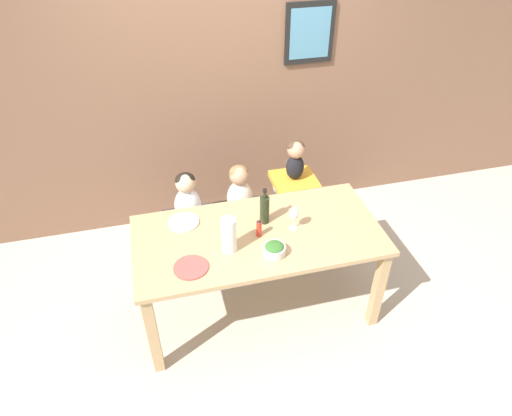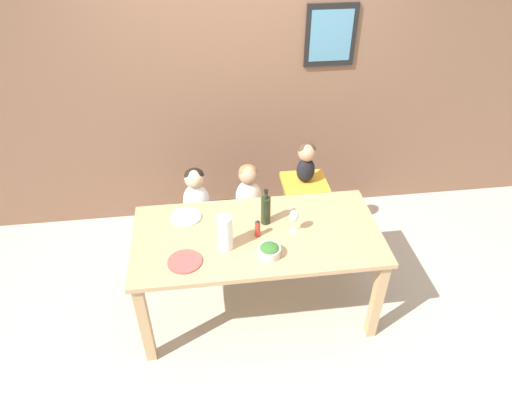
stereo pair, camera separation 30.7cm
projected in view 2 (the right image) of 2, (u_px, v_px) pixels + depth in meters
The scene contains 16 objects.
ground_plane at pixel (257, 306), 3.70m from camera, with size 14.00×14.00×0.00m, color #BCB2A3.
wall_back at pixel (237, 82), 3.95m from camera, with size 10.00×0.09×2.70m.
dining_table at pixel (257, 244), 3.29m from camera, with size 1.76×0.86×0.78m.
chair_far_left at pixel (199, 222), 3.96m from camera, with size 0.44×0.41×0.45m.
chair_far_center at pixel (249, 218), 4.00m from camera, with size 0.44×0.41×0.45m.
chair_right_highchair at pixel (304, 196), 3.94m from camera, with size 0.37×0.35×0.73m.
person_child_left at pixel (196, 193), 3.77m from camera, with size 0.22×0.18×0.46m.
person_child_center at pixel (248, 189), 3.82m from camera, with size 0.22×0.18×0.46m.
person_baby_right at pixel (306, 160), 3.72m from camera, with size 0.15×0.15×0.35m.
wine_bottle at pixel (266, 210), 3.26m from camera, with size 0.07×0.07×0.29m.
paper_towel_roll at pixel (225, 233), 3.03m from camera, with size 0.10×0.10×0.26m.
wine_glass_near at pixel (294, 217), 3.17m from camera, with size 0.07×0.07×0.19m.
salad_bowl_large at pixel (269, 250), 3.02m from camera, with size 0.15×0.15×0.09m.
dinner_plate_front_left at pixel (185, 262), 2.99m from camera, with size 0.23×0.23×0.01m.
dinner_plate_back_left at pixel (186, 217), 3.37m from camera, with size 0.23×0.23×0.01m.
condiment_bottle_hot_sauce at pixel (257, 228), 3.17m from camera, with size 0.04×0.04×0.14m.
Camera 2 is at (-0.32, -2.43, 2.88)m, focal length 32.00 mm.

